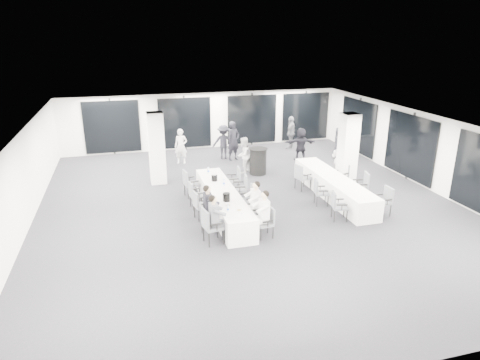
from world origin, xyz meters
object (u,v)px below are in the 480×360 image
Objects in this scene: chair_main_right_fourth at (242,187)px; chair_side_left_far at (301,175)px; cocktail_table at (258,161)px; chair_main_left_fourth at (195,194)px; banquet_table_side at (333,187)px; chair_side_right_far at (342,174)px; standing_guest_g at (181,144)px; ice_bucket_far at (214,178)px; standing_guest_h at (340,156)px; chair_main_right_near at (267,220)px; chair_side_left_mid at (319,191)px; standing_guest_f at (301,142)px; chair_main_right_second at (259,209)px; chair_main_left_second at (205,215)px; chair_main_right_far at (235,179)px; standing_guest_c at (223,140)px; chair_main_left_far at (189,182)px; chair_main_right_mid at (251,198)px; banquet_table_main at (223,202)px; standing_guest_d at (291,130)px; chair_side_left_near at (337,204)px; chair_main_left_near at (210,224)px; chair_side_right_near at (385,199)px; standing_guest_a at (233,138)px; chair_side_right_mid at (362,184)px; ice_bucket_near at (226,197)px; standing_guest_e at (339,141)px; standing_guest_b at (243,153)px; chair_main_left_mid at (200,204)px.

chair_side_left_far is at bearing -67.28° from chair_main_right_fourth.
chair_main_left_fourth is (-3.17, -2.97, -0.03)m from cocktail_table.
chair_side_right_far is at bearing 46.96° from banquet_table_side.
ice_bucket_far is at bearing -67.36° from standing_guest_g.
chair_main_left_fourth is at bearing 77.68° from standing_guest_h.
chair_side_left_mid reaches higher than chair_main_right_near.
standing_guest_f reaches higher than banquet_table_side.
chair_main_right_second is 5.89m from standing_guest_h.
chair_main_right_far is (1.66, 2.79, 0.08)m from chair_main_left_second.
standing_guest_h is (3.97, -3.80, -0.04)m from standing_guest_c.
standing_guest_c reaches higher than chair_main_left_second.
banquet_table_side is at bearing 119.34° from standing_guest_h.
chair_main_right_mid is (1.67, -2.06, -0.01)m from chair_main_left_far.
banquet_table_main is 2.75× the size of standing_guest_c.
standing_guest_f is 7.31× the size of ice_bucket_far.
standing_guest_d reaches higher than chair_main_right_far.
chair_main_left_far reaches higher than chair_main_left_fourth.
chair_main_left_far is 5.28m from chair_side_left_near.
chair_main_left_near reaches higher than chair_side_right_near.
chair_side_left_far is at bearing 76.85° from standing_guest_f.
chair_side_left_far reaches higher than chair_side_right_near.
chair_main_right_fourth is 0.53× the size of standing_guest_d.
chair_main_right_near is 6.42m from standing_guest_h.
standing_guest_a is at bearing 68.05° from ice_bucket_far.
chair_side_right_mid is at bearing 63.63° from chair_main_left_far.
standing_guest_c reaches higher than ice_bucket_near.
chair_side_left_near is at bearing -82.78° from chair_main_right_near.
chair_side_right_mid reaches higher than chair_side_left_mid.
standing_guest_g reaches higher than ice_bucket_far.
chair_main_right_second is at bearing -57.67° from chair_side_left_far.
banquet_table_side is at bearing -87.12° from chair_main_right_fourth.
standing_guest_e is (5.80, 3.07, 0.29)m from chair_main_right_far.
chair_main_left_near reaches higher than chair_side_right_far.
standing_guest_d is (6.03, 9.06, 0.35)m from chair_main_left_near.
chair_main_right_near is at bearing 114.47° from chair_side_right_far.
chair_main_left_second is at bearing -109.09° from ice_bucket_far.
chair_main_left_far reaches higher than banquet_table_side.
standing_guest_h is (2.11, 3.91, 0.34)m from chair_side_left_near.
chair_side_right_mid is 5.20m from standing_guest_f.
chair_side_left_near is at bearing -102.50° from standing_guest_a.
chair_main_left_fourth is 2.48m from chair_main_right_second.
chair_side_right_mid reaches higher than chair_main_left_fourth.
standing_guest_b is (2.63, 5.07, 0.38)m from chair_main_left_second.
chair_main_right_second is (-3.34, -1.60, 0.17)m from banquet_table_side.
chair_main_left_mid is 1.03× the size of chair_main_right_near.
standing_guest_e is (3.30, 3.36, 0.29)m from chair_side_left_far.
chair_main_right_far is 0.58× the size of standing_guest_e.
chair_side_left_mid is at bearing -13.24° from chair_side_left_far.
standing_guest_a is at bearing 13.98° from standing_guest_g.
chair_side_left_far is 2.25m from chair_side_right_mid.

